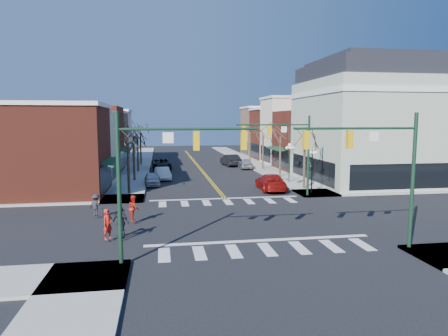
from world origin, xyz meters
name	(u,v)px	position (x,y,z in m)	size (l,w,h in m)	color
ground	(243,221)	(0.00, 0.00, 0.00)	(160.00, 160.00, 0.00)	black
sidewalk_left	(132,179)	(-8.75, 20.00, 0.07)	(3.50, 70.00, 0.15)	#9E9B93
sidewalk_right	(280,176)	(8.75, 20.00, 0.07)	(3.50, 70.00, 0.15)	#9E9B93
bldg_left_brick_a	(48,151)	(-15.50, 11.75, 4.00)	(10.00, 8.50, 8.00)	maroon
bldg_left_stucco_a	(67,148)	(-15.50, 19.50, 3.75)	(10.00, 7.00, 7.50)	beige
bldg_left_brick_b	(81,140)	(-15.50, 27.50, 4.25)	(10.00, 9.00, 8.50)	maroon
bldg_left_tan	(92,140)	(-15.50, 35.75, 3.90)	(10.00, 7.50, 7.80)	#9E7457
bldg_left_stucco_b	(100,136)	(-15.50, 43.50, 4.10)	(10.00, 8.00, 8.20)	beige
bldg_right_brick_a	(316,141)	(15.50, 25.75, 4.00)	(10.00, 8.50, 8.00)	maroon
bldg_right_stucco	(297,132)	(15.50, 33.50, 5.00)	(10.00, 7.00, 10.00)	beige
bldg_right_brick_b	(282,135)	(15.50, 41.00, 4.25)	(10.00, 8.00, 8.50)	maroon
bldg_right_tan	(270,132)	(15.50, 49.00, 4.50)	(10.00, 8.00, 9.00)	#9E7457
victorian_corner	(365,121)	(16.50, 14.50, 6.66)	(12.25, 14.25, 13.30)	#A9B59D
traffic_mast_near_left	(159,166)	(-5.55, -7.40, 4.71)	(6.60, 0.28, 7.20)	#14331E
traffic_mast_near_right	(381,162)	(5.55, -7.40, 4.71)	(6.60, 0.28, 7.20)	#14331E
traffic_mast_far_right	(288,144)	(5.55, 7.40, 4.71)	(6.60, 0.28, 7.20)	#14331E
lamppost_corner	(312,162)	(8.20, 8.50, 2.96)	(0.36, 0.36, 4.33)	#14331E
lamppost_midblock	(289,156)	(8.20, 15.00, 2.96)	(0.36, 0.36, 4.33)	#14331E
tree_left_a	(128,169)	(-8.40, 11.00, 2.38)	(0.24, 0.24, 4.76)	#382B21
tree_left_b	(134,159)	(-8.40, 19.00, 2.52)	(0.24, 0.24, 5.04)	#382B21
tree_left_c	(138,155)	(-8.40, 27.00, 2.27)	(0.24, 0.24, 4.55)	#382B21
tree_left_d	(141,149)	(-8.40, 35.00, 2.45)	(0.24, 0.24, 4.90)	#382B21
tree_right_a	(304,166)	(8.40, 11.00, 2.31)	(0.24, 0.24, 4.62)	#382B21
tree_right_b	(280,156)	(8.40, 19.00, 2.59)	(0.24, 0.24, 5.18)	#382B21
tree_right_c	(263,152)	(8.40, 27.00, 2.42)	(0.24, 0.24, 4.83)	#382B21
tree_right_d	(250,148)	(8.40, 35.00, 2.48)	(0.24, 0.24, 4.97)	#382B21
car_left_near	(152,179)	(-6.40, 15.81, 0.66)	(1.57, 3.90, 1.33)	#B9B8BD
car_left_mid	(163,174)	(-5.27, 19.79, 0.70)	(1.48, 4.26, 1.40)	silver
car_left_far	(162,164)	(-5.36, 29.42, 0.76)	(2.51, 5.44, 1.51)	black
car_right_near	(271,182)	(5.07, 11.15, 0.81)	(2.26, 5.55, 1.61)	maroon
car_right_mid	(245,164)	(6.25, 28.35, 0.73)	(1.72, 4.28, 1.46)	#AFAFB4
car_right_far	(230,160)	(4.80, 32.21, 0.86)	(1.82, 5.22, 1.72)	black
pedestrian_red_a	(108,224)	(-8.48, -3.46, 1.02)	(0.63, 0.41, 1.73)	red
pedestrian_red_b	(134,208)	(-7.30, 0.48, 1.02)	(0.84, 0.66, 1.73)	#B41E13
pedestrian_dark_a	(121,222)	(-7.79, -3.27, 1.06)	(1.06, 0.44, 1.82)	#21222A
pedestrian_dark_b	(96,205)	(-10.00, 2.29, 0.92)	(0.99, 0.57, 1.54)	black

